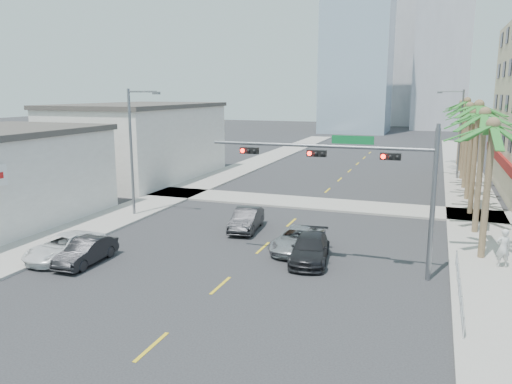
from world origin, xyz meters
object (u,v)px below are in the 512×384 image
car_parked_mid (86,251)px  car_lane_center (298,239)px  car_parked_far (65,247)px  pedestrian (503,248)px  car_lane_left (246,219)px  car_lane_right (310,249)px  traffic_signal_mast (364,172)px

car_parked_mid → car_lane_center: car_parked_mid is taller
car_parked_far → car_lane_center: bearing=29.5°
pedestrian → car_lane_center: bearing=-15.4°
car_lane_center → car_lane_left: bearing=148.2°
car_lane_center → pedestrian: pedestrian is taller
car_parked_mid → car_parked_far: bearing=167.9°
car_lane_left → pedestrian: pedestrian is taller
car_lane_right → pedestrian: bearing=4.0°
car_lane_left → car_lane_center: car_lane_left is taller
car_lane_left → car_lane_right: bearing=-47.3°
car_lane_center → pedestrian: 10.48m
car_lane_center → car_lane_right: size_ratio=1.01×
car_parked_mid → car_lane_left: 10.39m
car_lane_left → car_lane_right: (5.28, -4.43, -0.04)m
car_parked_mid → car_lane_left: size_ratio=0.92×
car_parked_mid → pedestrian: (20.25, 6.30, 0.49)m
car_lane_center → car_lane_right: (1.06, -1.49, 0.02)m
traffic_signal_mast → car_lane_left: traffic_signal_mast is taller
car_lane_right → car_parked_far: bearing=-169.9°
car_lane_left → traffic_signal_mast: bearing=-40.4°
traffic_signal_mast → car_lane_center: size_ratio=2.37×
car_parked_mid → car_lane_right: car_lane_right is taller
car_lane_left → pedestrian: (14.67, -2.46, 0.43)m
traffic_signal_mast → car_parked_far: traffic_signal_mast is taller
traffic_signal_mast → pedestrian: traffic_signal_mast is taller
car_lane_left → car_lane_right: 6.90m
traffic_signal_mast → car_lane_right: 5.22m
car_lane_right → pedestrian: pedestrian is taller
car_lane_right → car_lane_center: bearing=117.6°
car_parked_far → pedestrian: pedestrian is taller
traffic_signal_mast → car_lane_left: (-8.00, 5.22, -4.35)m
car_parked_far → car_lane_left: size_ratio=1.09×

